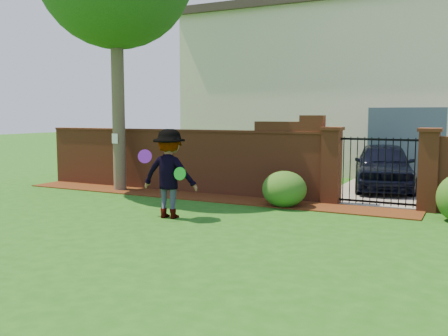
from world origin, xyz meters
The scene contains 14 objects.
ground centered at (0.00, 0.00, -0.01)m, with size 80.00×80.00×0.01m, color #1A4E13.
mulch_bed centered at (-0.95, 3.34, 0.01)m, with size 11.10×1.08×0.03m, color #3C1C0A.
brick_wall centered at (-2.01, 4.00, 0.93)m, with size 8.70×0.31×2.16m.
pillar_left centered at (2.40, 4.00, 0.96)m, with size 0.50×0.50×1.88m.
pillar_right centered at (4.60, 4.00, 0.96)m, with size 0.50×0.50×1.88m.
iron_gate centered at (3.50, 4.00, 0.85)m, with size 1.78×0.03×1.60m.
driveway centered at (3.50, 8.00, 0.01)m, with size 3.20×8.00×0.01m, color gray.
house centered at (1.00, 12.00, 3.16)m, with size 12.40×6.40×6.30m.
car centered at (3.19, 6.85, 0.68)m, with size 1.62×4.01×1.37m, color black.
paper_notice centered at (-3.60, 3.21, 1.50)m, with size 0.20×0.01×0.28m, color white.
shrub_left centered at (1.55, 3.02, 0.43)m, with size 1.05×1.05×0.86m, color #1B5118.
man centered at (-0.22, 0.76, 0.94)m, with size 1.22×0.70×1.88m, color gray.
frisbee_purple centered at (-0.58, 0.44, 1.32)m, with size 0.29×0.29×0.03m, color purple.
frisbee_green centered at (0.16, 0.61, 0.98)m, with size 0.27×0.27×0.03m, color green.
Camera 1 is at (5.51, -8.02, 2.19)m, focal length 40.11 mm.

